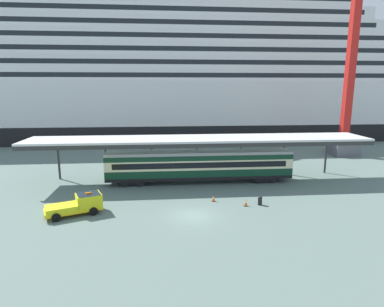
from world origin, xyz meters
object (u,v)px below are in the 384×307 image
cruise_ship (118,79)px  traffic_cone_near (246,202)px  service_truck (79,204)px  traffic_cone_mid (213,198)px  dockside_crane (357,45)px  train_carriage (200,165)px  quay_bollard (260,200)px

cruise_ship → traffic_cone_near: bearing=-68.8°
service_truck → traffic_cone_near: (16.60, 0.65, -0.61)m
traffic_cone_mid → dockside_crane: 40.24m
traffic_cone_near → dockside_crane: 39.13m
service_truck → traffic_cone_near: size_ratio=7.22×
train_carriage → service_truck: bearing=-143.4°
service_truck → quay_bollard: bearing=2.7°
quay_bollard → service_truck: bearing=-177.3°
dockside_crane → traffic_cone_mid: bearing=-141.6°
train_carriage → cruise_ship: bearing=110.6°
train_carriage → service_truck: train_carriage is taller
service_truck → dockside_crane: 51.38m
train_carriage → quay_bollard: bearing=-57.9°
cruise_ship → service_truck: cruise_ship is taller
cruise_ship → quay_bollard: (20.60, -49.04, -13.57)m
cruise_ship → train_carriage: bearing=-69.4°
service_truck → quay_bollard: size_ratio=5.81×
cruise_ship → quay_bollard: bearing=-67.2°
traffic_cone_mid → service_truck: bearing=-170.2°
service_truck → dockside_crane: dockside_crane is taller
service_truck → dockside_crane: size_ratio=0.09×
traffic_cone_mid → quay_bollard: 4.91m
train_carriage → traffic_cone_mid: (0.72, -7.13, -1.94)m
traffic_cone_near → dockside_crane: size_ratio=0.01×
traffic_cone_mid → train_carriage: bearing=95.8°
service_truck → traffic_cone_near: service_truck is taller
service_truck → traffic_cone_mid: size_ratio=7.50×
train_carriage → traffic_cone_near: 9.80m
train_carriage → traffic_cone_mid: size_ratio=31.65×
traffic_cone_mid → quay_bollard: (4.67, -1.49, 0.15)m
dockside_crane → traffic_cone_near: bearing=-136.2°
traffic_cone_near → traffic_cone_mid: bearing=151.8°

